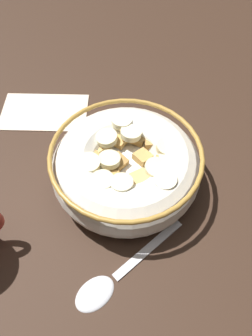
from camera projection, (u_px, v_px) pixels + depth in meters
ground_plane at (126, 185)px, 47.66cm from camera, size 117.63×117.63×2.00cm
cereal_bowl at (126, 166)px, 44.09cm from camera, size 19.01×19.01×6.63cm
spoon at (107, 282)px, 38.58cm from camera, size 14.73×8.71×0.80cm
folded_napkin at (44, 112)px, 54.24cm from camera, size 15.05×11.51×0.30cm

